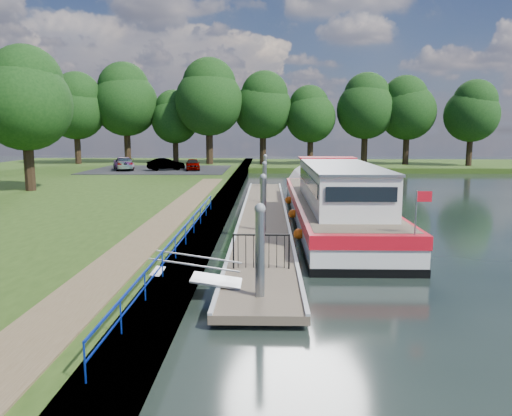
{
  "coord_description": "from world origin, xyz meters",
  "views": [
    {
      "loc": [
        0.2,
        -13.51,
        4.85
      ],
      "look_at": [
        -0.32,
        8.58,
        1.4
      ],
      "focal_mm": 35.0,
      "sensor_mm": 36.0,
      "label": 1
    }
  ],
  "objects_px": {
    "pontoon": "(264,218)",
    "car_c": "(124,163)",
    "barge": "(331,201)",
    "car_a": "(193,164)",
    "car_b": "(166,164)"
  },
  "relations": [
    {
      "from": "barge",
      "to": "car_b",
      "type": "bearing_deg",
      "value": 119.85
    },
    {
      "from": "pontoon",
      "to": "car_a",
      "type": "height_order",
      "value": "car_a"
    },
    {
      "from": "barge",
      "to": "car_b",
      "type": "xyz_separation_m",
      "value": [
        -13.73,
        23.92,
        0.35
      ]
    },
    {
      "from": "car_c",
      "to": "pontoon",
      "type": "bearing_deg",
      "value": 100.32
    },
    {
      "from": "pontoon",
      "to": "car_b",
      "type": "distance_m",
      "value": 25.97
    },
    {
      "from": "car_b",
      "to": "car_c",
      "type": "bearing_deg",
      "value": 61.92
    },
    {
      "from": "barge",
      "to": "car_c",
      "type": "bearing_deg",
      "value": 126.88
    },
    {
      "from": "car_b",
      "to": "pontoon",
      "type": "bearing_deg",
      "value": 178.01
    },
    {
      "from": "car_a",
      "to": "car_c",
      "type": "distance_m",
      "value": 7.09
    },
    {
      "from": "car_c",
      "to": "car_b",
      "type": "bearing_deg",
      "value": 156.14
    },
    {
      "from": "barge",
      "to": "car_c",
      "type": "height_order",
      "value": "barge"
    },
    {
      "from": "car_a",
      "to": "pontoon",
      "type": "bearing_deg",
      "value": -82.23
    },
    {
      "from": "pontoon",
      "to": "car_c",
      "type": "distance_m",
      "value": 28.18
    },
    {
      "from": "barge",
      "to": "car_b",
      "type": "relative_size",
      "value": 5.74
    },
    {
      "from": "car_a",
      "to": "car_c",
      "type": "relative_size",
      "value": 0.76
    }
  ]
}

